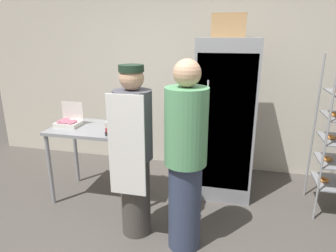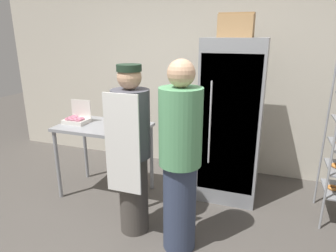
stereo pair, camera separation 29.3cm
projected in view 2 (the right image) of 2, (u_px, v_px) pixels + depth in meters
back_wall at (201, 70)px, 4.18m from camera, size 6.40×0.12×2.82m
refrigerator at (232, 121)px, 3.47m from camera, size 0.67×0.69×1.86m
prep_counter at (104, 134)px, 3.51m from camera, size 1.04×0.64×0.88m
donut_box at (76, 119)px, 3.56m from camera, size 0.27×0.22×0.26m
blender_pitcher at (129, 113)px, 3.54m from camera, size 0.11×0.11×0.27m
binder_stack at (125, 125)px, 3.22m from camera, size 0.29×0.27×0.15m
cardboard_storage_box at (236, 26)px, 3.21m from camera, size 0.37×0.28×0.25m
person_baker at (132, 150)px, 2.79m from camera, size 0.35×0.37×1.65m
person_customer at (180, 159)px, 2.55m from camera, size 0.36×0.36×1.71m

